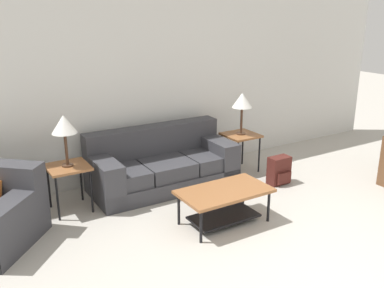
% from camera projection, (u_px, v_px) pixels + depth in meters
% --- Properties ---
extents(wall_back, '(9.18, 0.06, 2.60)m').
position_uv_depth(wall_back, '(150.00, 88.00, 6.17)').
color(wall_back, silver).
rests_on(wall_back, ground_plane).
extents(couch, '(2.01, 0.91, 0.82)m').
position_uv_depth(couch, '(162.00, 166.00, 5.96)').
color(couch, '#38383D').
rests_on(couch, ground_plane).
extents(coffee_table, '(1.06, 0.60, 0.42)m').
position_uv_depth(coffee_table, '(224.00, 198.00, 4.92)').
color(coffee_table, '#935B33').
rests_on(coffee_table, ground_plane).
extents(side_table_left, '(0.49, 0.49, 0.58)m').
position_uv_depth(side_table_left, '(68.00, 171.00, 5.18)').
color(side_table_left, '#935B33').
rests_on(side_table_left, ground_plane).
extents(side_table_right, '(0.49, 0.49, 0.58)m').
position_uv_depth(side_table_right, '(241.00, 138.00, 6.48)').
color(side_table_right, '#935B33').
rests_on(side_table_right, ground_plane).
extents(table_lamp_left, '(0.30, 0.30, 0.63)m').
position_uv_depth(table_lamp_left, '(64.00, 125.00, 5.01)').
color(table_lamp_left, '#472D1E').
rests_on(table_lamp_left, side_table_left).
extents(table_lamp_right, '(0.30, 0.30, 0.63)m').
position_uv_depth(table_lamp_right, '(242.00, 101.00, 6.31)').
color(table_lamp_right, '#472D1E').
rests_on(table_lamp_right, side_table_right).
extents(backpack, '(0.31, 0.25, 0.40)m').
position_uv_depth(backpack, '(279.00, 171.00, 6.08)').
color(backpack, '#4C1E19').
rests_on(backpack, ground_plane).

